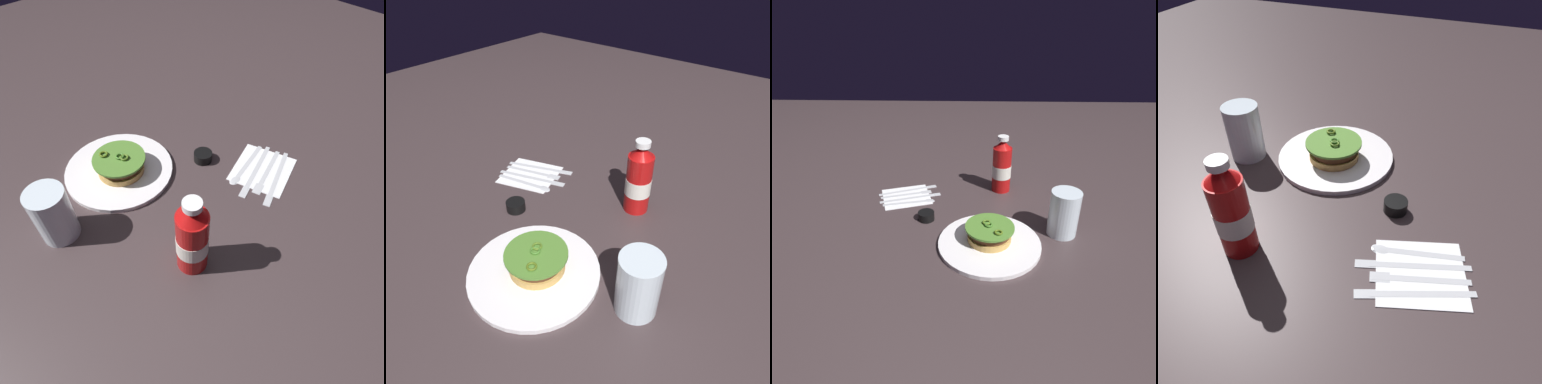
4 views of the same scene
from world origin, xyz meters
The scene contains 11 objects.
ground_plane centered at (0.00, 0.00, 0.00)m, with size 3.00×3.00×0.00m, color #3C2F30.
dinner_plate centered at (0.04, -0.14, 0.01)m, with size 0.29×0.29×0.01m, color white.
burger_sandwich centered at (0.04, -0.13, 0.04)m, with size 0.14×0.14×0.05m.
ketchup_bottle centered at (0.09, 0.19, 0.09)m, with size 0.07×0.07×0.21m.
water_glass centered at (0.26, -0.07, 0.07)m, with size 0.09×0.09×0.14m, color silver.
condiment_cup centered at (-0.15, -0.01, 0.01)m, with size 0.05×0.05×0.03m, color black.
napkin centered at (-0.24, 0.13, 0.00)m, with size 0.16×0.15×0.00m, color white.
spoon_utensil centered at (-0.20, 0.09, 0.00)m, with size 0.17×0.05×0.00m.
butter_knife centered at (-0.21, 0.12, 0.00)m, with size 0.21×0.08×0.00m.
fork_utensil centered at (-0.23, 0.15, 0.00)m, with size 0.18×0.07×0.00m.
steak_knife centered at (-0.23, 0.18, 0.00)m, with size 0.20×0.09×0.00m.
Camera 4 is at (-0.27, 0.54, 0.53)m, focal length 33.30 mm.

